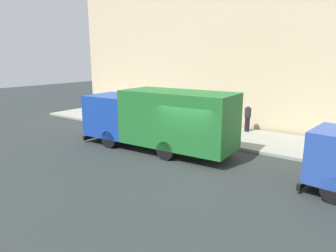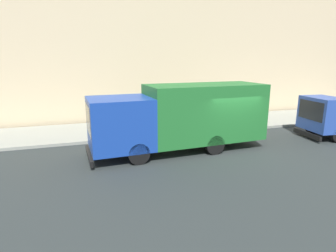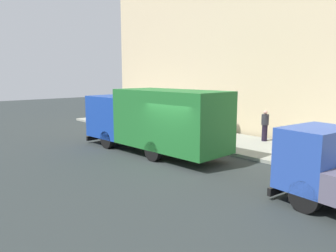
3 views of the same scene
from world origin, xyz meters
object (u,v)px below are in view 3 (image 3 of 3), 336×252
(street_sign_post, at_px, (187,112))
(pedestrian_standing, at_px, (265,125))
(large_utility_truck, at_px, (153,119))
(pedestrian_walking, at_px, (225,118))

(street_sign_post, bearing_deg, pedestrian_standing, -42.90)
(large_utility_truck, height_order, pedestrian_standing, large_utility_truck)
(pedestrian_standing, bearing_deg, large_utility_truck, 141.25)
(large_utility_truck, relative_size, street_sign_post, 3.06)
(large_utility_truck, distance_m, street_sign_post, 2.76)
(pedestrian_walking, relative_size, street_sign_post, 0.67)
(street_sign_post, bearing_deg, pedestrian_walking, -2.06)
(large_utility_truck, height_order, pedestrian_walking, large_utility_truck)
(pedestrian_walking, distance_m, street_sign_post, 3.17)
(pedestrian_standing, relative_size, street_sign_post, 0.62)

